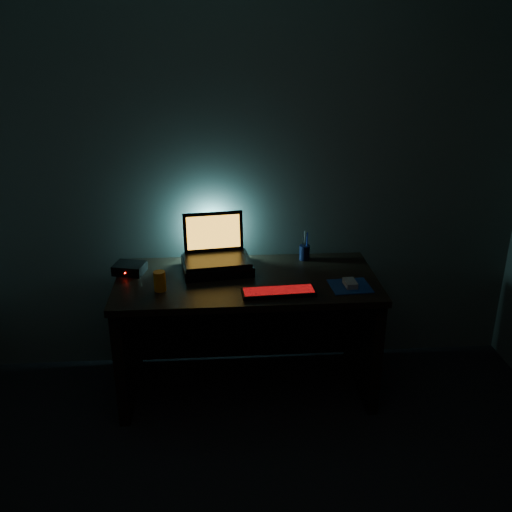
{
  "coord_description": "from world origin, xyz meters",
  "views": [
    {
      "loc": [
        -0.16,
        -1.36,
        2.11
      ],
      "look_at": [
        0.05,
        1.57,
        0.91
      ],
      "focal_mm": 40.0,
      "sensor_mm": 36.0,
      "label": 1
    }
  ],
  "objects_px": {
    "laptop": "(215,248)",
    "pen_cup": "(305,252)",
    "mouse": "(350,283)",
    "router": "(130,268)",
    "juice_glass": "(160,281)",
    "keyboard": "(279,292)"
  },
  "relations": [
    {
      "from": "pen_cup",
      "to": "juice_glass",
      "type": "height_order",
      "value": "juice_glass"
    },
    {
      "from": "pen_cup",
      "to": "juice_glass",
      "type": "bearing_deg",
      "value": -155.86
    },
    {
      "from": "router",
      "to": "juice_glass",
      "type": "bearing_deg",
      "value": -37.68
    },
    {
      "from": "keyboard",
      "to": "laptop",
      "type": "bearing_deg",
      "value": 127.15
    },
    {
      "from": "keyboard",
      "to": "juice_glass",
      "type": "relative_size",
      "value": 3.61
    },
    {
      "from": "juice_glass",
      "to": "mouse",
      "type": "bearing_deg",
      "value": -1.38
    },
    {
      "from": "pen_cup",
      "to": "laptop",
      "type": "bearing_deg",
      "value": -171.71
    },
    {
      "from": "pen_cup",
      "to": "juice_glass",
      "type": "xyz_separation_m",
      "value": [
        -0.86,
        -0.38,
        0.01
      ]
    },
    {
      "from": "keyboard",
      "to": "juice_glass",
      "type": "height_order",
      "value": "juice_glass"
    },
    {
      "from": "laptop",
      "to": "juice_glass",
      "type": "xyz_separation_m",
      "value": [
        -0.31,
        -0.3,
        -0.06
      ]
    },
    {
      "from": "keyboard",
      "to": "pen_cup",
      "type": "bearing_deg",
      "value": 62.58
    },
    {
      "from": "mouse",
      "to": "juice_glass",
      "type": "height_order",
      "value": "juice_glass"
    },
    {
      "from": "laptop",
      "to": "pen_cup",
      "type": "xyz_separation_m",
      "value": [
        0.55,
        0.08,
        -0.07
      ]
    },
    {
      "from": "juice_glass",
      "to": "router",
      "type": "relative_size",
      "value": 0.56
    },
    {
      "from": "keyboard",
      "to": "mouse",
      "type": "distance_m",
      "value": 0.41
    },
    {
      "from": "laptop",
      "to": "juice_glass",
      "type": "height_order",
      "value": "laptop"
    },
    {
      "from": "keyboard",
      "to": "mouse",
      "type": "relative_size",
      "value": 3.9
    },
    {
      "from": "mouse",
      "to": "juice_glass",
      "type": "bearing_deg",
      "value": 175.02
    },
    {
      "from": "laptop",
      "to": "mouse",
      "type": "distance_m",
      "value": 0.82
    },
    {
      "from": "keyboard",
      "to": "router",
      "type": "bearing_deg",
      "value": 154.42
    },
    {
      "from": "mouse",
      "to": "router",
      "type": "bearing_deg",
      "value": 163.81
    },
    {
      "from": "pen_cup",
      "to": "router",
      "type": "height_order",
      "value": "pen_cup"
    }
  ]
}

